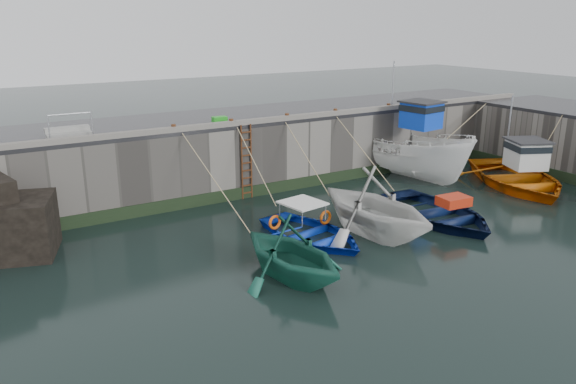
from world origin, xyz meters
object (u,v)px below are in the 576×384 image
boat_far_orange (517,177)px  boat_near_white (291,277)px  boat_near_blue (312,239)px  fish_crate (220,120)px  bollard_c (287,117)px  boat_near_blacktrim (373,233)px  boat_near_navy (437,220)px  bollard_d (335,112)px  ladder (247,162)px  boat_far_white (409,153)px  bollard_a (174,128)px  bollard_b (231,122)px  bollard_e (388,106)px

boat_far_orange → boat_near_white: bearing=-144.1°
boat_near_blue → fish_crate: bearing=85.0°
boat_near_white → bollard_c: bearing=51.8°
boat_near_blacktrim → boat_near_navy: 3.04m
boat_near_navy → bollard_d: 7.33m
ladder → bollard_c: bearing=8.7°
boat_near_blue → boat_far_white: (8.62, 4.49, 1.18)m
boat_near_blue → bollard_a: bollard_a is taller
boat_near_navy → boat_far_orange: size_ratio=0.68×
boat_near_blue → bollard_c: bearing=57.6°
boat_far_white → bollard_d: (-3.60, 1.21, 2.12)m
boat_near_blacktrim → boat_far_white: size_ratio=0.68×
boat_far_white → bollard_d: boat_far_white is taller
boat_near_blue → bollard_b: size_ratio=16.05×
boat_near_blacktrim → boat_near_navy: size_ratio=0.96×
ladder → boat_near_navy: size_ratio=0.59×
boat_near_blacktrim → bollard_c: bearing=82.7°
fish_crate → bollard_e: bearing=-0.8°
ladder → boat_near_white: (-2.42, -7.56, -1.59)m
bollard_e → boat_far_white: bearing=-71.7°
boat_near_blue → boat_near_navy: 5.30m
bollard_a → bollard_e: bearing=0.0°
boat_near_blue → bollard_e: bollard_e is taller
fish_crate → bollard_a: (-2.29, -0.69, -0.01)m
boat_near_navy → boat_near_blacktrim: bearing=-177.6°
boat_near_navy → boat_far_orange: 6.63m
fish_crate → bollard_c: size_ratio=2.13×
fish_crate → bollard_e: 8.74m
boat_near_white → boat_near_blacktrim: size_ratio=0.80×
boat_far_orange → fish_crate: size_ratio=13.37×
bollard_c → bollard_e: same height
boat_far_orange → bollard_c: boat_far_orange is taller
ladder → boat_near_navy: 8.14m
ladder → boat_near_blue: 5.61m
bollard_d → bollard_c: bearing=180.0°
boat_far_orange → bollard_a: size_ratio=28.55×
boat_far_orange → boat_far_white: bearing=152.8°
boat_far_orange → boat_near_navy: bearing=-143.1°
boat_near_navy → ladder: bearing=134.0°
bollard_c → fish_crate: bearing=166.6°
boat_near_navy → bollard_d: bearing=96.9°
boat_near_white → boat_near_navy: 7.56m
bollard_a → boat_far_white: bearing=-6.1°
boat_near_blue → bollard_d: bollard_d is taller
boat_near_white → bollard_e: bollard_e is taller
boat_near_white → boat_far_white: size_ratio=0.55×
boat_near_blacktrim → fish_crate: 8.27m
bollard_a → bollard_c: size_ratio=1.00×
boat_far_orange → bollard_b: 13.34m
boat_far_orange → ladder: bearing=-178.0°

